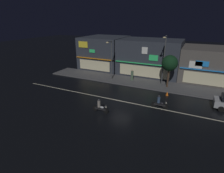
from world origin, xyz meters
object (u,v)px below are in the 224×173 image
object	(u,v)px
motorcycle_lead	(100,107)
motorcycle_following	(159,103)
streetlamp_west	(111,57)
streetlamp_mid	(164,57)
pedestrian_on_sidewalk	(132,75)
traffic_cone	(167,93)

from	to	relation	value
motorcycle_lead	motorcycle_following	xyz separation A→B (m)	(5.55, 3.73, 0.00)
streetlamp_west	streetlamp_mid	distance (m)	8.03
streetlamp_mid	motorcycle_following	xyz separation A→B (m)	(1.16, -7.16, -3.73)
streetlamp_mid	pedestrian_on_sidewalk	xyz separation A→B (m)	(-4.70, 0.33, -3.44)
streetlamp_mid	pedestrian_on_sidewalk	world-z (taller)	streetlamp_mid
streetlamp_west	streetlamp_mid	bearing A→B (deg)	4.89
pedestrian_on_sidewalk	streetlamp_west	bearing A→B (deg)	109.03
streetlamp_mid	traffic_cone	world-z (taller)	streetlamp_mid
pedestrian_on_sidewalk	motorcycle_following	distance (m)	9.51
streetlamp_west	traffic_cone	distance (m)	10.37
pedestrian_on_sidewalk	motorcycle_lead	world-z (taller)	pedestrian_on_sidewalk
pedestrian_on_sidewalk	traffic_cone	world-z (taller)	pedestrian_on_sidewalk
streetlamp_mid	motorcycle_lead	bearing A→B (deg)	-111.96
motorcycle_lead	streetlamp_west	bearing A→B (deg)	-71.16
traffic_cone	motorcycle_following	bearing A→B (deg)	-93.71
pedestrian_on_sidewalk	motorcycle_lead	xyz separation A→B (m)	(0.31, -11.21, -0.30)
streetlamp_mid	traffic_cone	bearing A→B (deg)	-66.02
motorcycle_lead	traffic_cone	distance (m)	9.64
streetlamp_west	motorcycle_following	xyz separation A→B (m)	(9.15, -6.47, -3.22)
streetlamp_west	pedestrian_on_sidewalk	size ratio (longest dim) A/B	3.57
streetlamp_mid	motorcycle_following	bearing A→B (deg)	-80.77
motorcycle_following	pedestrian_on_sidewalk	bearing A→B (deg)	121.15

